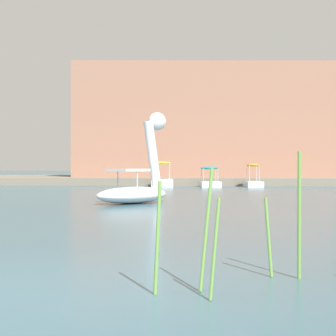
{
  "coord_description": "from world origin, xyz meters",
  "views": [
    {
      "loc": [
        1.53,
        -4.31,
        1.14
      ],
      "look_at": [
        -0.47,
        20.74,
        1.2
      ],
      "focal_mm": 52.68,
      "sensor_mm": 36.0,
      "label": 1
    }
  ],
  "objects_px": {
    "pedal_boat_yellow": "(162,179)",
    "pedal_boat_teal": "(210,180)",
    "pedal_boat_orange": "(253,180)",
    "swan_boat": "(137,182)",
    "parked_van": "(309,165)"
  },
  "relations": [
    {
      "from": "swan_boat",
      "to": "pedal_boat_teal",
      "type": "bearing_deg",
      "value": 80.77
    },
    {
      "from": "swan_boat",
      "to": "pedal_boat_yellow",
      "type": "xyz_separation_m",
      "value": [
        -0.56,
        15.18,
        -0.24
      ]
    },
    {
      "from": "swan_boat",
      "to": "pedal_boat_teal",
      "type": "relative_size",
      "value": 1.41
    },
    {
      "from": "pedal_boat_yellow",
      "to": "parked_van",
      "type": "xyz_separation_m",
      "value": [
        11.98,
        13.05,
        1.0
      ]
    },
    {
      "from": "swan_boat",
      "to": "pedal_boat_yellow",
      "type": "relative_size",
      "value": 1.24
    },
    {
      "from": "pedal_boat_orange",
      "to": "parked_van",
      "type": "bearing_deg",
      "value": 64.38
    },
    {
      "from": "swan_boat",
      "to": "pedal_boat_teal",
      "type": "height_order",
      "value": "swan_boat"
    },
    {
      "from": "pedal_boat_teal",
      "to": "parked_van",
      "type": "height_order",
      "value": "parked_van"
    },
    {
      "from": "pedal_boat_teal",
      "to": "parked_van",
      "type": "relative_size",
      "value": 0.45
    },
    {
      "from": "swan_boat",
      "to": "pedal_boat_yellow",
      "type": "bearing_deg",
      "value": 92.13
    },
    {
      "from": "pedal_boat_teal",
      "to": "pedal_boat_yellow",
      "type": "relative_size",
      "value": 0.88
    },
    {
      "from": "pedal_boat_yellow",
      "to": "pedal_boat_teal",
      "type": "bearing_deg",
      "value": 4.23
    },
    {
      "from": "parked_van",
      "to": "pedal_boat_orange",
      "type": "bearing_deg",
      "value": -115.62
    },
    {
      "from": "pedal_boat_orange",
      "to": "pedal_boat_yellow",
      "type": "height_order",
      "value": "pedal_boat_yellow"
    },
    {
      "from": "pedal_boat_teal",
      "to": "pedal_boat_yellow",
      "type": "distance_m",
      "value": 3.08
    }
  ]
}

